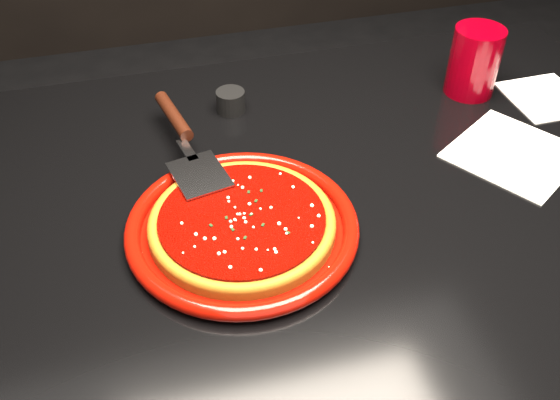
% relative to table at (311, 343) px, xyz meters
% --- Properties ---
extents(table, '(1.20, 0.80, 0.75)m').
position_rel_table_xyz_m(table, '(0.00, 0.00, 0.00)').
color(table, black).
rests_on(table, floor).
extents(plate, '(0.33, 0.33, 0.02)m').
position_rel_table_xyz_m(plate, '(-0.13, -0.06, 0.39)').
color(plate, '#6F0803').
rests_on(plate, table).
extents(pizza_crust, '(0.26, 0.26, 0.01)m').
position_rel_table_xyz_m(pizza_crust, '(-0.13, -0.06, 0.39)').
color(pizza_crust, brown).
rests_on(pizza_crust, plate).
extents(pizza_crust_rim, '(0.26, 0.26, 0.02)m').
position_rel_table_xyz_m(pizza_crust_rim, '(-0.13, -0.06, 0.40)').
color(pizza_crust_rim, brown).
rests_on(pizza_crust_rim, plate).
extents(pizza_sauce, '(0.23, 0.23, 0.01)m').
position_rel_table_xyz_m(pizza_sauce, '(-0.13, -0.06, 0.40)').
color(pizza_sauce, '#6F0400').
rests_on(pizza_sauce, plate).
extents(parmesan_dusting, '(0.21, 0.21, 0.01)m').
position_rel_table_xyz_m(parmesan_dusting, '(-0.13, -0.06, 0.41)').
color(parmesan_dusting, beige).
rests_on(parmesan_dusting, plate).
extents(basil_flecks, '(0.20, 0.20, 0.00)m').
position_rel_table_xyz_m(basil_flecks, '(-0.13, -0.06, 0.41)').
color(basil_flecks, black).
rests_on(basil_flecks, plate).
extents(pizza_server, '(0.15, 0.31, 0.02)m').
position_rel_table_xyz_m(pizza_server, '(-0.17, 0.11, 0.41)').
color(pizza_server, '#AFB2B6').
rests_on(pizza_server, plate).
extents(cup, '(0.11, 0.11, 0.12)m').
position_rel_table_xyz_m(cup, '(0.34, 0.19, 0.43)').
color(cup, '#7A000B').
rests_on(cup, table).
extents(napkin_a, '(0.24, 0.24, 0.00)m').
position_rel_table_xyz_m(napkin_a, '(0.32, 0.00, 0.38)').
color(napkin_a, white).
rests_on(napkin_a, table).
extents(napkin_b, '(0.13, 0.14, 0.00)m').
position_rel_table_xyz_m(napkin_b, '(0.46, 0.13, 0.38)').
color(napkin_b, white).
rests_on(napkin_b, table).
extents(ramekin, '(0.05, 0.05, 0.04)m').
position_rel_table_xyz_m(ramekin, '(-0.08, 0.24, 0.39)').
color(ramekin, black).
rests_on(ramekin, table).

